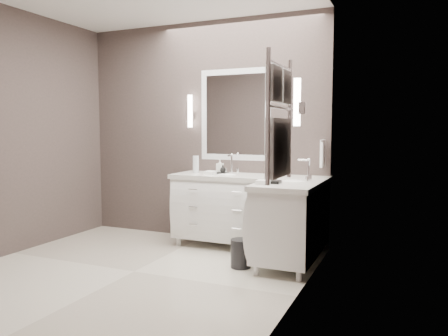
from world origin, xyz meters
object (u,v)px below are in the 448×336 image
at_px(vanity_back, 226,205).
at_px(vanity_right, 292,216).
at_px(towel_ladder, 279,126).
at_px(waste_bin, 241,253).

height_order(vanity_back, vanity_right, same).
relative_size(vanity_right, towel_ladder, 1.38).
bearing_deg(waste_bin, vanity_back, 122.91).
xyz_separation_m(vanity_back, towel_ladder, (1.10, -1.63, 0.91)).
bearing_deg(vanity_right, vanity_back, 159.62).
bearing_deg(waste_bin, vanity_right, 41.07).
distance_m(towel_ladder, waste_bin, 1.69).
xyz_separation_m(vanity_back, vanity_right, (0.88, -0.33, 0.00)).
bearing_deg(towel_ladder, vanity_right, 99.84).
height_order(vanity_back, towel_ladder, towel_ladder).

